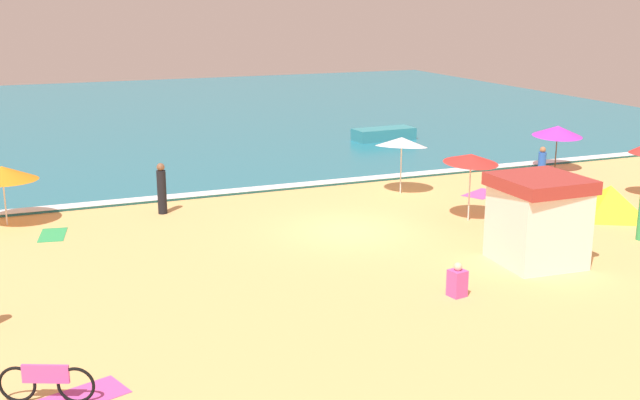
% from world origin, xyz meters
% --- Properties ---
extents(ground_plane, '(60.00, 60.00, 0.00)m').
position_xyz_m(ground_plane, '(0.00, 0.00, 0.00)').
color(ground_plane, '#E5B26B').
extents(ocean_water, '(60.00, 44.00, 0.10)m').
position_xyz_m(ocean_water, '(0.00, 28.00, 0.05)').
color(ocean_water, teal).
rests_on(ocean_water, ground_plane).
extents(wave_breaker_foam, '(57.00, 0.70, 0.01)m').
position_xyz_m(wave_breaker_foam, '(0.00, 6.30, 0.10)').
color(wave_breaker_foam, white).
rests_on(wave_breaker_foam, ocean_water).
extents(lifeguard_cabana, '(2.28, 2.33, 2.50)m').
position_xyz_m(lifeguard_cabana, '(3.50, -4.85, 1.27)').
color(lifeguard_cabana, white).
rests_on(lifeguard_cabana, ground_plane).
extents(beach_umbrella_1, '(2.22, 2.23, 2.34)m').
position_xyz_m(beach_umbrella_1, '(4.14, -0.39, 2.12)').
color(beach_umbrella_1, silver).
rests_on(beach_umbrella_1, ground_plane).
extents(beach_umbrella_2, '(3.20, 3.19, 2.00)m').
position_xyz_m(beach_umbrella_2, '(-10.25, 4.95, 1.75)').
color(beach_umbrella_2, silver).
rests_on(beach_umbrella_2, ground_plane).
extents(beach_umbrella_3, '(2.80, 2.80, 2.29)m').
position_xyz_m(beach_umbrella_3, '(3.83, 3.86, 2.00)').
color(beach_umbrella_3, silver).
rests_on(beach_umbrella_3, ground_plane).
extents(beach_umbrella_4, '(2.44, 2.46, 2.02)m').
position_xyz_m(beach_umbrella_4, '(12.00, 5.00, 1.73)').
color(beach_umbrella_4, '#4C3823').
rests_on(beach_umbrella_4, ground_plane).
extents(beach_tent, '(2.60, 2.84, 1.12)m').
position_xyz_m(beach_tent, '(8.81, -1.86, 0.56)').
color(beach_tent, yellow).
rests_on(beach_tent, ground_plane).
extents(parked_bicycle, '(1.69, 0.79, 0.76)m').
position_xyz_m(parked_bicycle, '(-9.84, -7.94, 0.38)').
color(parked_bicycle, black).
rests_on(parked_bicycle, ground_plane).
extents(beachgoer_1, '(0.44, 0.44, 1.79)m').
position_xyz_m(beachgoer_1, '(-5.20, 4.42, 0.87)').
color(beachgoer_1, black).
rests_on(beachgoer_1, ground_plane).
extents(beachgoer_4, '(0.43, 0.43, 1.62)m').
position_xyz_m(beachgoer_4, '(9.48, 2.71, 0.77)').
color(beachgoer_4, blue).
rests_on(beachgoer_4, ground_plane).
extents(beachgoer_8, '(0.45, 0.45, 0.88)m').
position_xyz_m(beachgoer_8, '(0.06, -6.23, 0.38)').
color(beachgoer_8, '#D84CA5').
rests_on(beachgoer_8, ground_plane).
extents(beach_towel_1, '(1.84, 1.37, 0.01)m').
position_xyz_m(beach_towel_1, '(-9.25, -8.04, 0.01)').
color(beach_towel_1, '#D84CA5').
rests_on(beach_towel_1, ground_plane).
extents(beach_towel_2, '(1.86, 1.57, 0.01)m').
position_xyz_m(beach_towel_2, '(6.69, 2.59, 0.01)').
color(beach_towel_2, '#D84CA5').
rests_on(beach_towel_2, ground_plane).
extents(beach_towel_3, '(1.04, 1.67, 0.01)m').
position_xyz_m(beach_towel_3, '(-8.95, 3.17, 0.01)').
color(beach_towel_3, green).
rests_on(beach_towel_3, ground_plane).
extents(beach_towel_4, '(1.80, 1.29, 0.01)m').
position_xyz_m(beach_towel_4, '(3.63, -4.36, 0.01)').
color(beach_towel_4, white).
rests_on(beach_towel_4, ground_plane).
extents(small_boat_0, '(3.26, 1.46, 0.61)m').
position_xyz_m(small_boat_0, '(8.33, 14.20, 0.40)').
color(small_boat_0, teal).
rests_on(small_boat_0, ocean_water).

